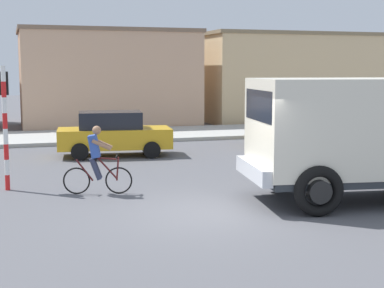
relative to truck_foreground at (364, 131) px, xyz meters
The scene contains 9 objects.
ground_plane 4.15m from the truck_foreground, behind, with size 120.00×120.00×0.00m, color #56565B.
sidewalk_far 15.21m from the truck_foreground, 104.53° to the left, with size 80.00×5.00×0.16m, color #ADADA8.
truck_foreground is the anchor object (origin of this frame).
cyclist 6.51m from the truck_foreground, 155.96° to the left, with size 1.69×0.60×1.72m.
traffic_light_pole 8.94m from the truck_foreground, 154.29° to the left, with size 0.24×0.43×3.20m.
car_white_mid 10.58m from the truck_foreground, 71.18° to the left, with size 4.31×2.74×1.60m.
car_far_side 9.96m from the truck_foreground, 116.36° to the left, with size 4.17×2.23×1.60m.
building_mid_block 20.03m from the truck_foreground, 97.89° to the left, with size 9.37×5.32×5.19m.
building_corner_right 22.16m from the truck_foreground, 66.80° to the left, with size 11.76×5.77×5.21m.
Camera 1 is at (-4.13, -11.63, 3.12)m, focal length 54.42 mm.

